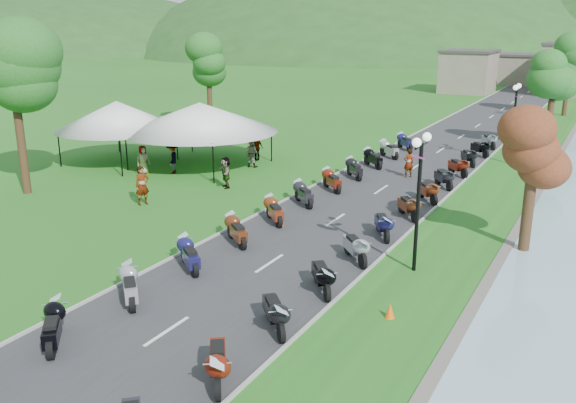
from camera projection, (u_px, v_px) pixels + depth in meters
The scene contains 12 objects.
road at pixel (441, 150), 43.24m from camera, with size 7.00×120.00×0.02m, color #343436.
far_building at pixel (518, 70), 81.25m from camera, with size 18.00×16.00×5.00m, color gray.
moto_row_left at pixel (235, 231), 25.04m from camera, with size 2.60×46.01×1.10m, color #331411, non-canonical shape.
moto_row_right at pixel (396, 215), 27.05m from camera, with size 2.60×42.39×1.10m, color #331411, non-canonical shape.
vendor_tent_main at pixel (201, 135), 38.15m from camera, with size 6.47×6.47×4.00m, color white, non-canonical shape.
vendor_tent_side at pixel (119, 132), 38.85m from camera, with size 5.17×5.17×4.00m, color white, non-canonical shape.
tree_park_left at pixel (15, 94), 31.09m from camera, with size 3.79×3.79×10.54m, color #2B7226, non-canonical shape.
tree_lakeside at pixel (532, 172), 23.61m from camera, with size 2.31×2.31×6.42m, color #2B7226, non-canonical shape.
pedestrian_a at pixel (144, 204), 30.53m from camera, with size 0.72×0.53×1.97m, color slate.
pedestrian_b at pixel (251, 167), 38.40m from camera, with size 0.87×0.47×1.78m, color slate.
pedestrian_c at pixel (173, 173), 36.82m from camera, with size 1.19×0.49×1.84m, color slate.
traffic_cone_near at pixel (132, 291), 20.13m from camera, with size 0.36×0.36×0.57m, color #F2590C.
Camera 1 is at (10.95, -2.46, 8.85)m, focal length 38.00 mm.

